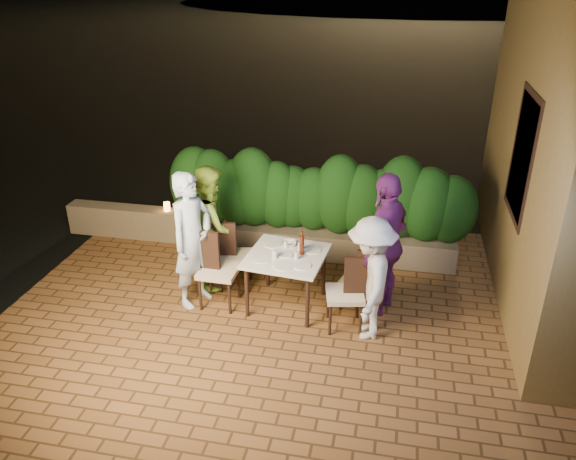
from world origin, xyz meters
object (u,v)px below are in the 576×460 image
(chair_left_front, at_px, (219,269))
(chair_right_front, at_px, (345,293))
(diner_blue, at_px, (192,240))
(diner_white, at_px, (370,279))
(chair_right_back, at_px, (357,279))
(bowl, at_px, (289,243))
(parapet_lamp, at_px, (167,207))
(diner_green, at_px, (212,226))
(dining_table, at_px, (286,280))
(diner_purple, at_px, (385,244))
(beer_bottle, at_px, (302,243))
(chair_left_back, at_px, (235,255))

(chair_left_front, relative_size, chair_right_front, 1.08)
(diner_blue, relative_size, diner_white, 1.18)
(chair_right_front, distance_m, chair_right_back, 0.49)
(chair_right_front, bearing_deg, bowl, -47.52)
(diner_white, distance_m, parapet_lamp, 3.88)
(bowl, distance_m, diner_green, 1.12)
(chair_right_front, height_order, diner_green, diner_green)
(chair_right_front, height_order, diner_blue, diner_blue)
(bowl, distance_m, diner_white, 1.30)
(chair_right_back, relative_size, parapet_lamp, 5.98)
(bowl, height_order, chair_left_front, chair_left_front)
(chair_right_front, relative_size, diner_white, 0.63)
(dining_table, bearing_deg, diner_white, -21.23)
(chair_right_front, height_order, diner_purple, diner_purple)
(diner_purple, bearing_deg, diner_blue, -60.38)
(beer_bottle, distance_m, diner_green, 1.37)
(bowl, relative_size, diner_white, 0.12)
(chair_left_back, bearing_deg, beer_bottle, -25.28)
(chair_right_front, bearing_deg, diner_green, -32.88)
(diner_green, distance_m, parapet_lamp, 1.60)
(chair_right_back, height_order, diner_white, diner_white)
(beer_bottle, bearing_deg, chair_right_front, -32.02)
(dining_table, relative_size, chair_right_front, 0.99)
(chair_right_front, distance_m, diner_blue, 2.03)
(beer_bottle, relative_size, diner_green, 0.19)
(diner_blue, xyz_separation_m, diner_purple, (2.41, 0.33, 0.03))
(bowl, xyz_separation_m, chair_left_back, (-0.76, 0.07, -0.29))
(dining_table, relative_size, diner_white, 0.62)
(dining_table, bearing_deg, diner_blue, -173.07)
(diner_green, bearing_deg, diner_purple, -114.18)
(chair_left_front, xyz_separation_m, chair_right_front, (1.65, -0.18, -0.04))
(diner_green, bearing_deg, bowl, -116.64)
(chair_right_front, bearing_deg, chair_left_front, -17.67)
(chair_left_front, distance_m, chair_right_back, 1.79)
(diner_blue, distance_m, diner_white, 2.29)
(diner_purple, xyz_separation_m, parapet_lamp, (-3.48, 1.34, -0.36))
(dining_table, xyz_separation_m, chair_right_back, (0.90, 0.15, 0.04))
(chair_right_back, bearing_deg, beer_bottle, 22.96)
(chair_left_front, distance_m, diner_green, 0.71)
(diner_blue, bearing_deg, diner_purple, -59.32)
(beer_bottle, bearing_deg, chair_left_front, -169.16)
(chair_left_front, bearing_deg, chair_right_front, -4.98)
(beer_bottle, distance_m, chair_right_front, 0.83)
(chair_right_back, height_order, diner_blue, diner_blue)
(bowl, bearing_deg, beer_bottle, -45.77)
(dining_table, height_order, diner_purple, diner_purple)
(chair_right_back, relative_size, diner_white, 0.54)
(chair_left_back, distance_m, diner_green, 0.51)
(chair_right_front, distance_m, parapet_lamp, 3.57)
(bowl, xyz_separation_m, chair_right_back, (0.92, -0.12, -0.35))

